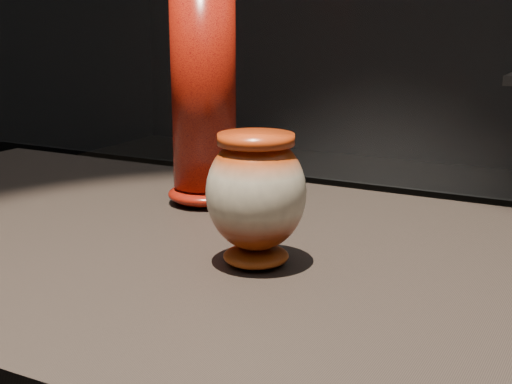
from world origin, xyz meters
TOP-DOWN VIEW (x-y plane):
  - main_vase at (-0.11, -0.04)m, footprint 0.15×0.15m
  - tall_vase at (-0.33, 0.18)m, footprint 0.13×0.13m

SIDE VIEW (x-z plane):
  - main_vase at x=-0.11m, z-range 0.91..1.08m
  - tall_vase at x=-0.33m, z-range 0.89..1.30m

